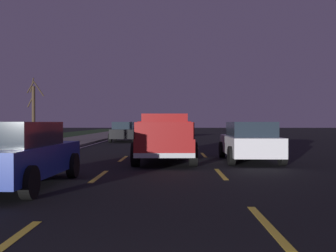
{
  "coord_description": "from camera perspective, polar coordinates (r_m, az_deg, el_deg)",
  "views": [
    {
      "loc": [
        -1.8,
        -0.35,
        1.54
      ],
      "look_at": [
        15.9,
        -0.1,
        1.35
      ],
      "focal_mm": 41.0,
      "sensor_mm": 36.0,
      "label": 1
    }
  ],
  "objects": [
    {
      "name": "sedan_white",
      "position": [
        15.33,
        12.03,
        -2.22
      ],
      "size": [
        4.43,
        2.06,
        1.54
      ],
      "color": "silver",
      "rests_on": "ground"
    },
    {
      "name": "pickup_truck",
      "position": [
        15.39,
        -0.52,
        -1.73
      ],
      "size": [
        5.46,
        2.35,
        1.87
      ],
      "color": "maroon",
      "rests_on": "ground"
    },
    {
      "name": "lane_markings",
      "position": [
        32.36,
        -5.16,
        -2.11
      ],
      "size": [
        108.76,
        7.04,
        0.01
      ],
      "color": "yellow",
      "rests_on": "ground"
    },
    {
      "name": "grass_verge",
      "position": [
        31.56,
        -23.14,
        -2.23
      ],
      "size": [
        108.0,
        6.0,
        0.01
      ],
      "primitive_type": "cube",
      "color": "#1E3819",
      "rests_on": "ground"
    },
    {
      "name": "sedan_black",
      "position": [
        30.33,
        -6.54,
        -0.82
      ],
      "size": [
        4.45,
        2.1,
        1.54
      ],
      "color": "black",
      "rests_on": "ground"
    },
    {
      "name": "bare_tree_far",
      "position": [
        34.57,
        -19.37,
        2.21
      ],
      "size": [
        0.94,
        1.4,
        5.32
      ],
      "color": "#423323",
      "rests_on": "ground"
    },
    {
      "name": "ground",
      "position": [
        28.85,
        0.11,
        -2.44
      ],
      "size": [
        144.0,
        144.0,
        0.0
      ],
      "primitive_type": "plane",
      "color": "black"
    },
    {
      "name": "sidewalk_shoulder",
      "position": [
        29.88,
        -14.34,
        -2.24
      ],
      "size": [
        108.0,
        4.0,
        0.12
      ],
      "primitive_type": "cube",
      "color": "slate",
      "rests_on": "ground"
    },
    {
      "name": "sedan_blue",
      "position": [
        9.74,
        -21.66,
        -3.87
      ],
      "size": [
        4.45,
        2.1,
        1.54
      ],
      "color": "navy",
      "rests_on": "ground"
    }
  ]
}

